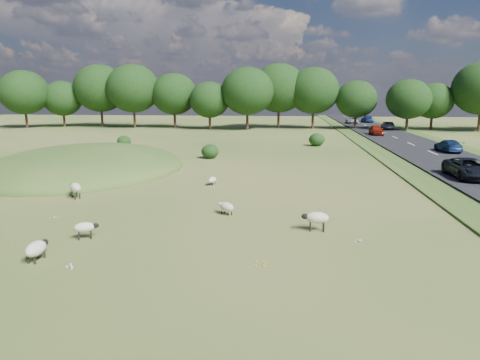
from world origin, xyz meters
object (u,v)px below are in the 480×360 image
object	(u,v)px
sheep_3	(75,188)
car_7	(367,119)
car_2	(352,120)
car_1	(376,130)
car_5	(448,146)
sheep_0	(316,218)
sheep_2	(85,227)
car_0	(387,126)
sheep_1	(226,207)
sheep_4	(36,248)
sheep_5	(212,180)
car_4	(469,168)

from	to	relation	value
sheep_3	car_7	world-z (taller)	car_7
sheep_3	car_2	size ratio (longest dim) A/B	0.28
car_1	car_5	distance (m)	18.89
sheep_0	sheep_2	size ratio (longest dim) A/B	1.16
sheep_0	car_0	distance (m)	58.25
sheep_0	sheep_1	distance (m)	5.12
sheep_4	car_0	world-z (taller)	car_0
sheep_5	car_5	bearing A→B (deg)	142.98
sheep_3	sheep_0	bearing A→B (deg)	-151.02
car_2	car_4	xyz separation A→B (m)	(0.00, -58.06, 0.08)
sheep_5	car_7	size ratio (longest dim) A/B	0.22
sheep_1	sheep_4	world-z (taller)	sheep_4
sheep_2	sheep_3	world-z (taller)	sheep_3
sheep_0	sheep_2	xyz separation A→B (m)	(-10.21, -2.24, -0.11)
car_2	car_4	world-z (taller)	car_4
car_5	car_7	size ratio (longest dim) A/B	0.90
car_0	car_2	world-z (taller)	car_0
sheep_3	sheep_4	size ratio (longest dim) A/B	0.95
sheep_0	sheep_3	distance (m)	15.06
car_4	car_5	xyz separation A→B (m)	(3.80, 14.85, -0.07)
sheep_3	car_4	bearing A→B (deg)	-114.99
sheep_2	car_5	world-z (taller)	car_5
sheep_3	car_0	xyz separation A→B (m)	(29.85, 51.27, 0.24)
car_5	car_0	bearing A→B (deg)	-90.00
sheep_4	sheep_5	distance (m)	14.98
sheep_0	car_0	size ratio (longest dim) A/B	0.32
car_4	car_5	size ratio (longest dim) A/B	1.16
sheep_1	car_1	world-z (taller)	car_1
sheep_5	car_1	xyz separation A→B (m)	(18.38, 36.76, 0.60)
car_0	car_4	size ratio (longest dim) A/B	0.79
sheep_1	car_5	size ratio (longest dim) A/B	0.25
sheep_3	car_5	size ratio (longest dim) A/B	0.29
car_4	car_5	bearing A→B (deg)	75.64
sheep_3	car_1	size ratio (longest dim) A/B	0.30
sheep_5	sheep_0	bearing A→B (deg)	48.21
sheep_4	car_1	bearing A→B (deg)	-22.87
sheep_1	sheep_3	xyz separation A→B (m)	(-9.69, 2.56, 0.25)
car_5	car_2	bearing A→B (deg)	-84.97
sheep_0	sheep_4	xyz separation A→B (m)	(-10.93, -4.80, -0.16)
car_5	sheep_2	bearing A→B (deg)	49.33
sheep_2	car_5	xyz separation A→B (m)	(25.80, 30.02, 0.35)
sheep_1	car_4	bearing A→B (deg)	-104.93
car_0	sheep_3	bearing A→B (deg)	59.79
car_5	car_7	xyz separation A→B (m)	(0.00, 47.23, 0.07)
sheep_1	car_1	bearing A→B (deg)	-68.39
sheep_0	car_0	bearing A→B (deg)	-104.27
sheep_2	car_7	size ratio (longest dim) A/B	0.22
car_4	car_2	bearing A→B (deg)	90.00
sheep_4	sheep_0	bearing A→B (deg)	-65.19
sheep_5	car_1	distance (m)	41.10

